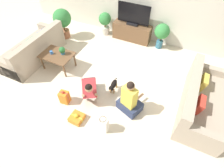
# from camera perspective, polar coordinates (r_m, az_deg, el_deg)

# --- Properties ---
(ground_plane) EXTENTS (16.00, 16.00, 0.00)m
(ground_plane) POSITION_cam_1_polar(r_m,az_deg,el_deg) (4.71, -3.22, -0.44)
(ground_plane) COLOR beige
(sofa_left) EXTENTS (0.91, 2.04, 0.84)m
(sofa_left) POSITION_cam_1_polar(r_m,az_deg,el_deg) (5.85, -24.22, 10.05)
(sofa_left) COLOR tan
(sofa_left) RESTS_ON ground_plane
(sofa_right) EXTENTS (0.91, 2.04, 0.84)m
(sofa_right) POSITION_cam_1_polar(r_m,az_deg,el_deg) (4.47, 26.96, -5.27)
(sofa_right) COLOR tan
(sofa_right) RESTS_ON ground_plane
(coffee_table) EXTENTS (0.88, 0.63, 0.47)m
(coffee_table) POSITION_cam_1_polar(r_m,az_deg,el_deg) (5.17, -17.46, 8.70)
(coffee_table) COLOR brown
(coffee_table) RESTS_ON ground_plane
(tv_console) EXTENTS (1.29, 0.38, 0.57)m
(tv_console) POSITION_cam_1_polar(r_m,az_deg,el_deg) (6.24, 6.48, 16.48)
(tv_console) COLOR brown
(tv_console) RESTS_ON ground_plane
(tv) EXTENTS (1.06, 0.20, 0.68)m
(tv) POSITION_cam_1_polar(r_m,az_deg,el_deg) (5.96, 6.99, 21.29)
(tv) COLOR black
(tv) RESTS_ON tv_console
(potted_plant_back_right) EXTENTS (0.47, 0.47, 0.83)m
(potted_plant_back_right) POSITION_cam_1_polar(r_m,az_deg,el_deg) (5.87, 15.97, 15.85)
(potted_plant_back_right) COLOR #336B84
(potted_plant_back_right) RESTS_ON ground_plane
(potted_plant_back_left) EXTENTS (0.42, 0.42, 0.78)m
(potted_plant_back_left) POSITION_cam_1_polar(r_m,az_deg,el_deg) (6.45, -2.32, 19.70)
(potted_plant_back_left) COLOR beige
(potted_plant_back_left) RESTS_ON ground_plane
(potted_plant_corner_left) EXTENTS (0.60, 0.60, 1.00)m
(potted_plant_corner_left) POSITION_cam_1_polar(r_m,az_deg,el_deg) (6.38, -15.90, 19.45)
(potted_plant_corner_left) COLOR #A36042
(potted_plant_corner_left) RESTS_ON ground_plane
(person_kneeling) EXTENTS (0.65, 0.79, 0.74)m
(person_kneeling) POSITION_cam_1_polar(r_m,az_deg,el_deg) (4.25, -7.26, -1.33)
(person_kneeling) COLOR #23232D
(person_kneeling) RESTS_ON ground_plane
(person_sitting) EXTENTS (0.63, 0.59, 0.96)m
(person_sitting) POSITION_cam_1_polar(r_m,az_deg,el_deg) (3.98, 5.79, -5.35)
(person_sitting) COLOR #283351
(person_sitting) RESTS_ON ground_plane
(dog) EXTENTS (0.16, 0.49, 0.33)m
(dog) POSITION_cam_1_polar(r_m,az_deg,el_deg) (4.39, 0.40, -0.45)
(dog) COLOR black
(dog) RESTS_ON ground_plane
(gift_box_a) EXTENTS (0.30, 0.31, 0.21)m
(gift_box_a) POSITION_cam_1_polar(r_m,az_deg,el_deg) (4.10, -11.45, -10.76)
(gift_box_a) COLOR orange
(gift_box_a) RESTS_ON ground_plane
(gift_box_b) EXTENTS (0.23, 0.21, 0.40)m
(gift_box_b) POSITION_cam_1_polar(r_m,az_deg,el_deg) (4.38, -15.26, -4.17)
(gift_box_b) COLOR orange
(gift_box_b) RESTS_ON ground_plane
(gift_bag_a) EXTENTS (0.23, 0.15, 0.43)m
(gift_bag_a) POSITION_cam_1_polar(r_m,az_deg,el_deg) (3.79, -2.93, -13.03)
(gift_bag_a) COLOR white
(gift_bag_a) RESTS_ON ground_plane
(mug) EXTENTS (0.12, 0.08, 0.09)m
(mug) POSITION_cam_1_polar(r_m,az_deg,el_deg) (5.18, -19.18, 9.70)
(mug) COLOR #386BAD
(mug) RESTS_ON coffee_table
(tabletop_plant) EXTENTS (0.17, 0.17, 0.22)m
(tabletop_plant) POSITION_cam_1_polar(r_m,az_deg,el_deg) (5.04, -15.97, 10.50)
(tabletop_plant) COLOR #336B84
(tabletop_plant) RESTS_ON coffee_table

